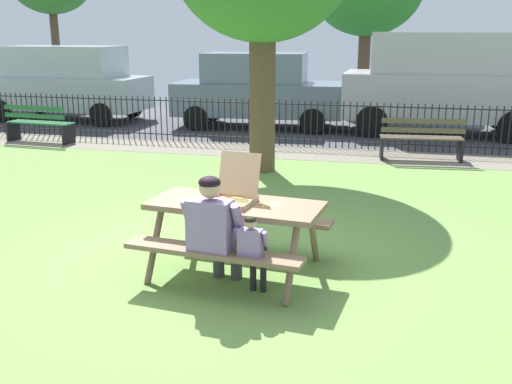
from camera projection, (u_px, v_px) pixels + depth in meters
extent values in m
cube|color=#729B4A|center=(242.00, 222.00, 7.94)|extent=(28.00, 10.87, 0.02)
cube|color=gray|center=(299.00, 153.00, 12.38)|extent=(28.00, 1.40, 0.01)
cube|color=#424247|center=(321.00, 126.00, 15.88)|extent=(28.00, 6.07, 0.01)
cube|color=#7E644B|center=(235.00, 205.00, 6.10)|extent=(1.87, 0.95, 0.06)
cube|color=#7E644B|center=(213.00, 252.00, 5.63)|extent=(1.82, 0.47, 0.05)
cube|color=#7E644B|center=(255.00, 216.00, 6.72)|extent=(1.82, 0.47, 0.05)
cylinder|color=#7E644B|center=(155.00, 245.00, 6.06)|extent=(0.12, 0.44, 0.74)
cylinder|color=#7E644B|center=(190.00, 221.00, 6.82)|extent=(0.12, 0.44, 0.74)
cylinder|color=#7E644B|center=(292.00, 263.00, 5.59)|extent=(0.12, 0.44, 0.74)
cylinder|color=#7E644B|center=(313.00, 236.00, 6.34)|extent=(0.12, 0.44, 0.74)
cube|color=tan|center=(231.00, 203.00, 6.04)|extent=(0.50, 0.50, 0.01)
cube|color=silver|center=(231.00, 203.00, 6.04)|extent=(0.46, 0.46, 0.00)
cube|color=tan|center=(222.00, 207.00, 5.84)|extent=(0.45, 0.07, 0.04)
cube|color=tan|center=(239.00, 195.00, 6.24)|extent=(0.45, 0.07, 0.04)
cube|color=tan|center=(212.00, 199.00, 6.11)|extent=(0.07, 0.45, 0.04)
cube|color=tan|center=(251.00, 203.00, 5.96)|extent=(0.07, 0.45, 0.04)
cube|color=tan|center=(239.00, 173.00, 6.19)|extent=(0.46, 0.19, 0.44)
cylinder|color=tan|center=(231.00, 202.00, 6.04)|extent=(0.38, 0.38, 0.01)
cylinder|color=#F3D672|center=(231.00, 202.00, 6.04)|extent=(0.35, 0.35, 0.00)
pyramid|color=#F9CD64|center=(272.00, 204.00, 6.03)|extent=(0.22, 0.24, 0.01)
cube|color=tan|center=(264.00, 205.00, 5.96)|extent=(0.13, 0.10, 0.02)
cylinder|color=#414141|center=(219.00, 257.00, 6.11)|extent=(0.12, 0.12, 0.44)
cylinder|color=#414141|center=(210.00, 241.00, 5.86)|extent=(0.19, 0.43, 0.15)
cylinder|color=#414141|center=(236.00, 259.00, 6.05)|extent=(0.12, 0.12, 0.44)
cylinder|color=#414141|center=(228.00, 243.00, 5.79)|extent=(0.19, 0.43, 0.15)
cube|color=#8C72A5|center=(210.00, 226.00, 5.57)|extent=(0.44, 0.26, 0.52)
cylinder|color=#8C72A5|center=(187.00, 212.00, 5.67)|extent=(0.11, 0.22, 0.31)
cylinder|color=#8C72A5|center=(237.00, 217.00, 5.51)|extent=(0.11, 0.22, 0.31)
sphere|color=tan|center=(210.00, 187.00, 5.49)|extent=(0.21, 0.21, 0.21)
ellipsoid|color=black|center=(209.00, 182.00, 5.47)|extent=(0.21, 0.20, 0.12)
cylinder|color=black|center=(253.00, 269.00, 5.79)|extent=(0.06, 0.06, 0.44)
cylinder|color=black|center=(249.00, 251.00, 5.62)|extent=(0.10, 0.23, 0.08)
cylinder|color=black|center=(263.00, 271.00, 5.75)|extent=(0.06, 0.06, 0.44)
cylinder|color=black|center=(260.00, 252.00, 5.59)|extent=(0.10, 0.23, 0.08)
cube|color=#8C72A5|center=(250.00, 243.00, 5.47)|extent=(0.24, 0.14, 0.28)
cylinder|color=#8C72A5|center=(237.00, 235.00, 5.53)|extent=(0.06, 0.12, 0.17)
cylinder|color=#8C72A5|center=(265.00, 239.00, 5.44)|extent=(0.06, 0.12, 0.17)
sphere|color=tan|center=(251.00, 222.00, 5.43)|extent=(0.11, 0.11, 0.11)
ellipsoid|color=black|center=(250.00, 220.00, 5.42)|extent=(0.11, 0.11, 0.06)
cylinder|color=black|center=(305.00, 104.00, 12.78)|extent=(19.27, 0.03, 0.03)
cylinder|color=black|center=(304.00, 140.00, 12.99)|extent=(19.27, 0.03, 0.03)
cylinder|color=black|center=(3.00, 113.00, 14.59)|extent=(0.02, 0.02, 1.02)
cylinder|color=black|center=(8.00, 113.00, 14.56)|extent=(0.02, 0.02, 1.02)
cylinder|color=black|center=(13.00, 113.00, 14.53)|extent=(0.02, 0.02, 1.02)
cylinder|color=black|center=(18.00, 114.00, 14.50)|extent=(0.02, 0.02, 1.02)
cylinder|color=black|center=(23.00, 114.00, 14.47)|extent=(0.02, 0.02, 1.02)
cylinder|color=black|center=(28.00, 114.00, 14.43)|extent=(0.02, 0.02, 1.02)
cylinder|color=black|center=(33.00, 114.00, 14.40)|extent=(0.02, 0.02, 1.02)
cylinder|color=black|center=(38.00, 114.00, 14.37)|extent=(0.02, 0.02, 1.02)
cylinder|color=black|center=(43.00, 115.00, 14.34)|extent=(0.02, 0.02, 1.02)
cylinder|color=black|center=(48.00, 115.00, 14.31)|extent=(0.02, 0.02, 1.02)
cylinder|color=black|center=(53.00, 115.00, 14.28)|extent=(0.02, 0.02, 1.02)
cylinder|color=black|center=(58.00, 115.00, 14.25)|extent=(0.02, 0.02, 1.02)
cylinder|color=black|center=(64.00, 115.00, 14.21)|extent=(0.02, 0.02, 1.02)
cylinder|color=black|center=(69.00, 115.00, 14.18)|extent=(0.02, 0.02, 1.02)
cylinder|color=black|center=(74.00, 116.00, 14.15)|extent=(0.02, 0.02, 1.02)
cylinder|color=black|center=(79.00, 116.00, 14.12)|extent=(0.02, 0.02, 1.02)
cylinder|color=black|center=(85.00, 116.00, 14.09)|extent=(0.02, 0.02, 1.02)
cylinder|color=black|center=(90.00, 116.00, 14.06)|extent=(0.02, 0.02, 1.02)
cylinder|color=black|center=(95.00, 116.00, 14.03)|extent=(0.02, 0.02, 1.02)
cylinder|color=black|center=(101.00, 117.00, 14.00)|extent=(0.02, 0.02, 1.02)
cylinder|color=black|center=(106.00, 117.00, 13.96)|extent=(0.02, 0.02, 1.02)
cylinder|color=black|center=(111.00, 117.00, 13.93)|extent=(0.02, 0.02, 1.02)
cylinder|color=black|center=(117.00, 117.00, 13.90)|extent=(0.02, 0.02, 1.02)
cylinder|color=black|center=(122.00, 117.00, 13.87)|extent=(0.02, 0.02, 1.02)
cylinder|color=black|center=(128.00, 118.00, 13.84)|extent=(0.02, 0.02, 1.02)
cylinder|color=black|center=(133.00, 118.00, 13.81)|extent=(0.02, 0.02, 1.02)
cylinder|color=black|center=(139.00, 118.00, 13.78)|extent=(0.02, 0.02, 1.02)
cylinder|color=black|center=(144.00, 118.00, 13.74)|extent=(0.02, 0.02, 1.02)
cylinder|color=black|center=(150.00, 118.00, 13.71)|extent=(0.02, 0.02, 1.02)
cylinder|color=black|center=(155.00, 119.00, 13.68)|extent=(0.02, 0.02, 1.02)
cylinder|color=black|center=(161.00, 119.00, 13.65)|extent=(0.02, 0.02, 1.02)
cylinder|color=black|center=(167.00, 119.00, 13.62)|extent=(0.02, 0.02, 1.02)
cylinder|color=black|center=(172.00, 119.00, 13.59)|extent=(0.02, 0.02, 1.02)
cylinder|color=black|center=(178.00, 119.00, 13.56)|extent=(0.02, 0.02, 1.02)
cylinder|color=black|center=(184.00, 120.00, 13.52)|extent=(0.02, 0.02, 1.02)
cylinder|color=black|center=(190.00, 120.00, 13.49)|extent=(0.02, 0.02, 1.02)
cylinder|color=black|center=(195.00, 120.00, 13.46)|extent=(0.02, 0.02, 1.02)
cylinder|color=black|center=(201.00, 120.00, 13.43)|extent=(0.02, 0.02, 1.02)
cylinder|color=black|center=(207.00, 120.00, 13.40)|extent=(0.02, 0.02, 1.02)
cylinder|color=black|center=(213.00, 121.00, 13.37)|extent=(0.02, 0.02, 1.02)
cylinder|color=black|center=(219.00, 121.00, 13.34)|extent=(0.02, 0.02, 1.02)
cylinder|color=black|center=(225.00, 121.00, 13.30)|extent=(0.02, 0.02, 1.02)
cylinder|color=black|center=(231.00, 121.00, 13.27)|extent=(0.02, 0.02, 1.02)
cylinder|color=black|center=(237.00, 122.00, 13.24)|extent=(0.02, 0.02, 1.02)
cylinder|color=black|center=(243.00, 122.00, 13.21)|extent=(0.02, 0.02, 1.02)
cylinder|color=black|center=(249.00, 122.00, 13.18)|extent=(0.02, 0.02, 1.02)
cylinder|color=black|center=(255.00, 122.00, 13.15)|extent=(0.02, 0.02, 1.02)
cylinder|color=black|center=(261.00, 122.00, 13.12)|extent=(0.02, 0.02, 1.02)
cylinder|color=black|center=(267.00, 123.00, 13.09)|extent=(0.02, 0.02, 1.02)
cylinder|color=black|center=(273.00, 123.00, 13.05)|extent=(0.02, 0.02, 1.02)
cylinder|color=black|center=(279.00, 123.00, 13.02)|extent=(0.02, 0.02, 1.02)
cylinder|color=black|center=(286.00, 123.00, 12.99)|extent=(0.02, 0.02, 1.02)
cylinder|color=black|center=(292.00, 124.00, 12.96)|extent=(0.02, 0.02, 1.02)
cylinder|color=black|center=(298.00, 124.00, 12.93)|extent=(0.02, 0.02, 1.02)
cylinder|color=black|center=(305.00, 124.00, 12.90)|extent=(0.02, 0.02, 1.02)
cylinder|color=black|center=(311.00, 124.00, 12.87)|extent=(0.02, 0.02, 1.02)
cylinder|color=black|center=(317.00, 124.00, 12.83)|extent=(0.02, 0.02, 1.02)
cylinder|color=black|center=(324.00, 125.00, 12.80)|extent=(0.02, 0.02, 1.02)
cylinder|color=black|center=(330.00, 125.00, 12.77)|extent=(0.02, 0.02, 1.02)
cylinder|color=black|center=(337.00, 125.00, 12.74)|extent=(0.02, 0.02, 1.02)
cylinder|color=black|center=(343.00, 125.00, 12.71)|extent=(0.02, 0.02, 1.02)
cylinder|color=black|center=(350.00, 126.00, 12.68)|extent=(0.02, 0.02, 1.02)
cylinder|color=black|center=(356.00, 126.00, 12.65)|extent=(0.02, 0.02, 1.02)
cylinder|color=black|center=(363.00, 126.00, 12.61)|extent=(0.02, 0.02, 1.02)
cylinder|color=black|center=(369.00, 126.00, 12.58)|extent=(0.02, 0.02, 1.02)
cylinder|color=black|center=(376.00, 127.00, 12.55)|extent=(0.02, 0.02, 1.02)
cylinder|color=black|center=(383.00, 127.00, 12.52)|extent=(0.02, 0.02, 1.02)
cylinder|color=black|center=(389.00, 127.00, 12.49)|extent=(0.02, 0.02, 1.02)
cylinder|color=black|center=(396.00, 127.00, 12.46)|extent=(0.02, 0.02, 1.02)
cylinder|color=black|center=(403.00, 128.00, 12.43)|extent=(0.02, 0.02, 1.02)
cylinder|color=black|center=(410.00, 128.00, 12.40)|extent=(0.02, 0.02, 1.02)
cylinder|color=black|center=(417.00, 128.00, 12.36)|extent=(0.02, 0.02, 1.02)
cylinder|color=black|center=(424.00, 128.00, 12.33)|extent=(0.02, 0.02, 1.02)
cylinder|color=black|center=(431.00, 129.00, 12.30)|extent=(0.02, 0.02, 1.02)
cylinder|color=black|center=(437.00, 129.00, 12.27)|extent=(0.02, 0.02, 1.02)
cylinder|color=black|center=(444.00, 129.00, 12.24)|extent=(0.02, 0.02, 1.02)
cylinder|color=black|center=(452.00, 129.00, 12.21)|extent=(0.02, 0.02, 1.02)
cylinder|color=black|center=(459.00, 130.00, 12.18)|extent=(0.02, 0.02, 1.02)
cylinder|color=black|center=(466.00, 130.00, 12.14)|extent=(0.02, 0.02, 1.02)
cylinder|color=black|center=(473.00, 130.00, 12.11)|extent=(0.02, 0.02, 1.02)
cylinder|color=black|center=(480.00, 130.00, 12.08)|extent=(0.02, 0.02, 1.02)
cylinder|color=black|center=(487.00, 131.00, 12.05)|extent=(0.02, 0.02, 1.02)
cylinder|color=black|center=(495.00, 131.00, 12.02)|extent=(0.02, 0.02, 1.02)
cylinder|color=black|center=(502.00, 131.00, 11.99)|extent=(0.02, 0.02, 1.02)
cylinder|color=black|center=(509.00, 131.00, 11.96)|extent=(0.02, 0.02, 1.02)
cube|color=#256535|center=(45.00, 122.00, 13.67)|extent=(1.60, 0.23, 0.04)
cube|color=#256535|center=(41.00, 123.00, 13.54)|extent=(1.60, 0.23, 0.04)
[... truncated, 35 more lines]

